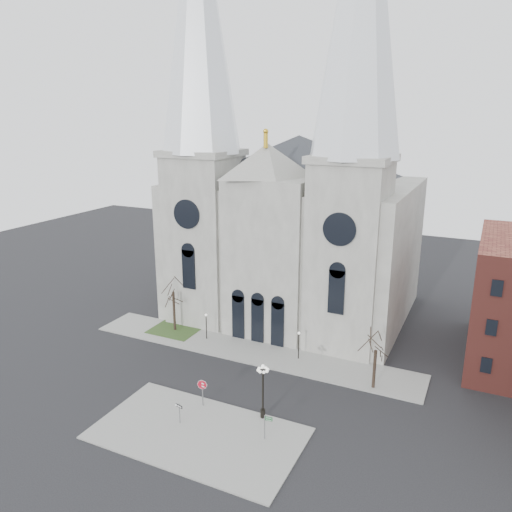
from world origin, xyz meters
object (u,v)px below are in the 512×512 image
at_px(stop_sign, 202,387).
at_px(street_name_sign, 266,425).
at_px(globe_lamp, 263,384).
at_px(one_way_sign, 179,410).

height_order(stop_sign, street_name_sign, stop_sign).
height_order(stop_sign, globe_lamp, globe_lamp).
height_order(globe_lamp, street_name_sign, globe_lamp).
height_order(globe_lamp, one_way_sign, globe_lamp).
bearing_deg(globe_lamp, one_way_sign, -148.09).
distance_m(one_way_sign, street_name_sign, 7.94).
distance_m(stop_sign, globe_lamp, 6.12).
distance_m(globe_lamp, street_name_sign, 3.73).
xyz_separation_m(one_way_sign, street_name_sign, (7.85, 1.19, 0.02)).
bearing_deg(globe_lamp, stop_sign, -173.33).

